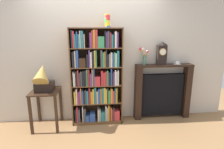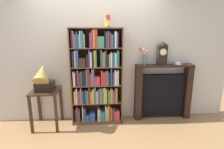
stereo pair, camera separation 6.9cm
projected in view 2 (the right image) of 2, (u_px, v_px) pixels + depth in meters
The scene contains 10 objects.
ground_plane at pixel (98, 125), 3.53m from camera, with size 8.03×6.40×0.02m, color #997047.
wall_back at pixel (106, 55), 3.56m from camera, with size 5.03×0.08×2.64m, color beige.
bookshelf at pixel (96, 79), 3.45m from camera, with size 0.96×0.30×1.84m.
cup_stack at pixel (107, 21), 3.19m from camera, with size 0.09×0.09×0.23m.
side_table_left at pixel (46, 100), 3.35m from camera, with size 0.50×0.53×0.72m.
gramophone at pixel (43, 78), 3.19m from camera, with size 0.30×0.47×0.56m.
fireplace_mantel at pixel (163, 92), 3.70m from camera, with size 1.15×0.21×1.14m.
mantel_clock at pixel (162, 53), 3.49m from camera, with size 0.17×0.12×0.44m.
flower_vase at pixel (144, 56), 3.48m from camera, with size 0.19×0.10×0.33m.
teacup_with_saucer at pixel (178, 63), 3.57m from camera, with size 0.15×0.15×0.06m.
Camera 2 is at (0.02, -3.21, 1.78)m, focal length 28.95 mm.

